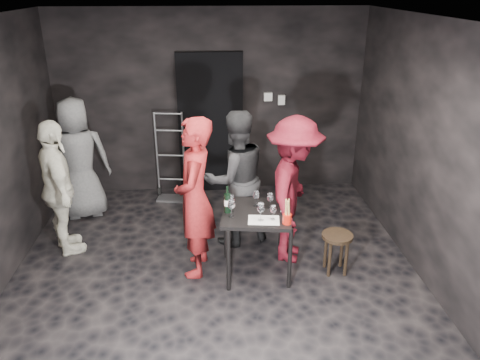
{
  "coord_description": "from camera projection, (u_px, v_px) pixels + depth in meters",
  "views": [
    {
      "loc": [
        -0.05,
        -4.28,
        3.01
      ],
      "look_at": [
        0.28,
        0.25,
        1.08
      ],
      "focal_mm": 35.0,
      "sensor_mm": 36.0,
      "label": 1
    }
  ],
  "objects": [
    {
      "name": "wine_glass_d",
      "position": [
        261.0,
        211.0,
        4.75
      ],
      "size": [
        0.08,
        0.08,
        0.22
      ],
      "primitive_type": null,
      "rotation": [
        0.0,
        0.0,
        -0.01
      ],
      "color": "white",
      "rests_on": "tasting_table"
    },
    {
      "name": "wine_glass_a",
      "position": [
        231.0,
        208.0,
        4.83
      ],
      "size": [
        0.1,
        0.1,
        0.21
      ],
      "primitive_type": null,
      "rotation": [
        0.0,
        0.0,
        0.21
      ],
      "color": "white",
      "rests_on": "tasting_table"
    },
    {
      "name": "tasting_mat",
      "position": [
        264.0,
        220.0,
        4.8
      ],
      "size": [
        0.34,
        0.25,
        0.0
      ],
      "primitive_type": "cube",
      "rotation": [
        0.0,
        0.0,
        -0.12
      ],
      "color": "white",
      "rests_on": "tasting_table"
    },
    {
      "name": "wine_glass_b",
      "position": [
        231.0,
        202.0,
        4.95
      ],
      "size": [
        0.08,
        0.08,
        0.2
      ],
      "primitive_type": null,
      "rotation": [
        0.0,
        0.0,
        -0.08
      ],
      "color": "white",
      "rests_on": "tasting_table"
    },
    {
      "name": "bystander_grey",
      "position": [
        78.0,
        153.0,
        6.18
      ],
      "size": [
        0.98,
        0.68,
        1.83
      ],
      "primitive_type": "imported",
      "rotation": [
        0.0,
        0.0,
        3.38
      ],
      "color": "#5E5E5E",
      "rests_on": "floor"
    },
    {
      "name": "wallbox_lower",
      "position": [
        281.0,
        100.0,
        6.88
      ],
      "size": [
        0.1,
        0.06,
        0.14
      ],
      "primitive_type": "cube",
      "color": "#B7B7B2",
      "rests_on": "wall_back"
    },
    {
      "name": "hand_truck",
      "position": [
        172.0,
        183.0,
        6.99
      ],
      "size": [
        0.43,
        0.36,
        1.3
      ],
      "rotation": [
        0.0,
        0.0,
        -0.15
      ],
      "color": "#B2B2B7",
      "rests_on": "floor"
    },
    {
      "name": "server_red",
      "position": [
        194.0,
        184.0,
        4.9
      ],
      "size": [
        0.58,
        0.81,
        2.1
      ],
      "primitive_type": "imported",
      "rotation": [
        0.0,
        0.0,
        -1.67
      ],
      "color": "maroon",
      "rests_on": "floor"
    },
    {
      "name": "wine_bottle",
      "position": [
        227.0,
        202.0,
        4.92
      ],
      "size": [
        0.07,
        0.07,
        0.3
      ],
      "rotation": [
        0.0,
        0.0,
        -0.15
      ],
      "color": "black",
      "rests_on": "tasting_table"
    },
    {
      "name": "wine_glass_e",
      "position": [
        273.0,
        212.0,
        4.77
      ],
      "size": [
        0.08,
        0.08,
        0.18
      ],
      "primitive_type": null,
      "rotation": [
        0.0,
        0.0,
        -0.25
      ],
      "color": "white",
      "rests_on": "tasting_table"
    },
    {
      "name": "bystander_cream",
      "position": [
        58.0,
        184.0,
        5.34
      ],
      "size": [
        0.91,
        1.14,
        1.76
      ],
      "primitive_type": "imported",
      "rotation": [
        0.0,
        0.0,
        2.04
      ],
      "color": "white",
      "rests_on": "floor"
    },
    {
      "name": "floor",
      "position": [
        216.0,
        280.0,
        5.11
      ],
      "size": [
        4.5,
        5.0,
        0.02
      ],
      "primitive_type": "cube",
      "color": "black",
      "rests_on": "ground"
    },
    {
      "name": "woman_black",
      "position": [
        236.0,
        171.0,
        5.54
      ],
      "size": [
        1.02,
        0.77,
        1.87
      ],
      "primitive_type": "imported",
      "rotation": [
        0.0,
        0.0,
        3.48
      ],
      "color": "#262627",
      "rests_on": "floor"
    },
    {
      "name": "ceiling",
      "position": [
        210.0,
        20.0,
        4.05
      ],
      "size": [
        4.5,
        5.0,
        0.02
      ],
      "primitive_type": "cube",
      "color": "silver",
      "rests_on": "ground"
    },
    {
      "name": "wine_glass_c",
      "position": [
        256.0,
        198.0,
        5.07
      ],
      "size": [
        0.1,
        0.1,
        0.19
      ],
      "primitive_type": null,
      "rotation": [
        0.0,
        0.0,
        0.42
      ],
      "color": "white",
      "rests_on": "tasting_table"
    },
    {
      "name": "tasting_table",
      "position": [
        257.0,
        220.0,
        5.01
      ],
      "size": [
        0.72,
        0.72,
        0.75
      ],
      "rotation": [
        0.0,
        0.0,
        -0.14
      ],
      "color": "black",
      "rests_on": "floor"
    },
    {
      "name": "stool",
      "position": [
        337.0,
        242.0,
        5.13
      ],
      "size": [
        0.34,
        0.34,
        0.47
      ],
      "rotation": [
        0.0,
        0.0,
        -0.01
      ],
      "color": "black",
      "rests_on": "floor"
    },
    {
      "name": "wine_glass_f",
      "position": [
        270.0,
        200.0,
        5.0
      ],
      "size": [
        0.08,
        0.08,
        0.2
      ],
      "primitive_type": null,
      "rotation": [
        0.0,
        0.0,
        -0.1
      ],
      "color": "white",
      "rests_on": "tasting_table"
    },
    {
      "name": "breadstick_cup",
      "position": [
        287.0,
        212.0,
        4.69
      ],
      "size": [
        0.09,
        0.09,
        0.28
      ],
      "rotation": [
        0.0,
        0.0,
        -0.36
      ],
      "color": "red",
      "rests_on": "tasting_table"
    },
    {
      "name": "doorway",
      "position": [
        211.0,
        124.0,
        6.94
      ],
      "size": [
        0.95,
        0.1,
        2.1
      ],
      "primitive_type": "cube",
      "color": "black",
      "rests_on": "ground"
    },
    {
      "name": "wall_front",
      "position": [
        223.0,
        350.0,
        2.29
      ],
      "size": [
        4.5,
        0.04,
        2.7
      ],
      "primitive_type": "cube",
      "color": "black",
      "rests_on": "ground"
    },
    {
      "name": "wallbox_upper",
      "position": [
        268.0,
        97.0,
        6.85
      ],
      "size": [
        0.12,
        0.06,
        0.12
      ],
      "primitive_type": "cube",
      "color": "#B7B7B2",
      "rests_on": "wall_back"
    },
    {
      "name": "reserved_card",
      "position": [
        283.0,
        205.0,
        5.0
      ],
      "size": [
        0.11,
        0.15,
        0.1
      ],
      "primitive_type": null,
      "rotation": [
        0.0,
        0.0,
        -0.24
      ],
      "color": "white",
      "rests_on": "tasting_table"
    },
    {
      "name": "man_maroon",
      "position": [
        294.0,
        181.0,
        5.19
      ],
      "size": [
        0.89,
        1.36,
        1.93
      ],
      "primitive_type": "imported",
      "rotation": [
        0.0,
        0.0,
        1.3
      ],
      "color": "#5C0F1A",
      "rests_on": "floor"
    },
    {
      "name": "wall_right",
      "position": [
        436.0,
        159.0,
        4.73
      ],
      "size": [
        0.04,
        5.0,
        2.7
      ],
      "primitive_type": "cube",
      "color": "black",
      "rests_on": "ground"
    },
    {
      "name": "wall_back",
      "position": [
        210.0,
        104.0,
        6.87
      ],
      "size": [
        4.5,
        0.04,
        2.7
      ],
      "primitive_type": "cube",
      "color": "black",
      "rests_on": "ground"
    }
  ]
}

